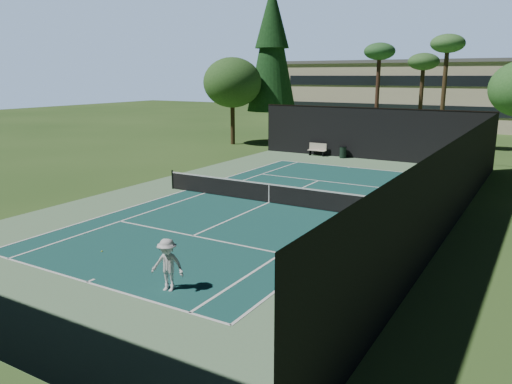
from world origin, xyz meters
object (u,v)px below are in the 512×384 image
at_px(tennis_ball_d, 236,174).
at_px(trash_bin, 343,152).
at_px(tennis_ball_c, 325,191).
at_px(park_bench, 317,149).
at_px(tennis_ball_b, 255,193).
at_px(player, 168,265).
at_px(tennis_net, 269,192).
at_px(tennis_ball_a, 102,251).

height_order(tennis_ball_d, trash_bin, trash_bin).
relative_size(tennis_ball_c, park_bench, 0.05).
relative_size(tennis_ball_b, trash_bin, 0.08).
relative_size(tennis_ball_d, trash_bin, 0.08).
bearing_deg(park_bench, trash_bin, -1.71).
bearing_deg(tennis_ball_c, trash_bin, 106.25).
xyz_separation_m(tennis_ball_c, tennis_ball_d, (-7.17, 1.82, -0.00)).
xyz_separation_m(player, tennis_ball_b, (-4.25, 12.33, -0.79)).
xyz_separation_m(tennis_net, tennis_ball_b, (-1.63, 1.32, -0.52)).
relative_size(tennis_net, trash_bin, 13.65).
height_order(tennis_net, tennis_ball_a, tennis_net).
height_order(tennis_ball_b, park_bench, park_bench).
height_order(player, tennis_ball_c, player).
bearing_deg(tennis_ball_b, tennis_ball_d, 133.36).
distance_m(tennis_ball_a, park_bench, 25.36).
relative_size(tennis_ball_a, trash_bin, 0.07).
height_order(tennis_ball_d, park_bench, park_bench).
bearing_deg(trash_bin, park_bench, 178.29).
bearing_deg(tennis_ball_a, tennis_net, 79.62).
relative_size(player, trash_bin, 1.76).
distance_m(tennis_net, tennis_ball_b, 2.16).
relative_size(player, park_bench, 1.11).
relative_size(tennis_net, player, 7.77).
bearing_deg(tennis_ball_a, tennis_ball_d, 104.31).
xyz_separation_m(tennis_ball_a, park_bench, (-2.39, 25.24, 0.52)).
bearing_deg(tennis_ball_a, player, -17.30).
distance_m(tennis_ball_d, park_bench, 10.15).
relative_size(tennis_net, tennis_ball_b, 166.92).
relative_size(tennis_ball_b, park_bench, 0.05).
bearing_deg(tennis_ball_a, trash_bin, 90.34).
bearing_deg(tennis_ball_c, tennis_net, -112.04).
distance_m(tennis_ball_c, park_bench, 13.15).
xyz_separation_m(player, tennis_ball_c, (-1.10, 14.76, -0.79)).
distance_m(player, park_bench, 27.46).
bearing_deg(player, tennis_net, 90.90).
xyz_separation_m(tennis_ball_a, tennis_ball_b, (0.14, 10.96, 0.01)).
bearing_deg(park_bench, tennis_ball_b, -79.97).
xyz_separation_m(player, park_bench, (-6.77, 26.61, -0.28)).
height_order(player, tennis_ball_d, player).
relative_size(park_bench, trash_bin, 1.59).
height_order(tennis_net, park_bench, tennis_net).
relative_size(tennis_ball_c, trash_bin, 0.08).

